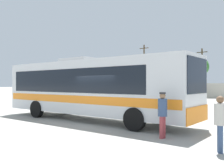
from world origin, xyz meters
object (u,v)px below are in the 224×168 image
at_px(roadside_tree_midleft, 195,67).
at_px(parked_car_leftmost_white, 115,92).
at_px(coach_bus_silver_orange, 88,87).
at_px(roadside_tree_left, 139,69).
at_px(utility_pole_far, 144,69).
at_px(attendant_by_bus_door, 163,112).
at_px(passenger_waiting_on_apron, 220,121).
at_px(utility_pole_near, 202,72).
at_px(parked_car_second_white, 148,93).
at_px(parked_car_third_black, 186,94).
at_px(vendor_umbrella_near_gate_green, 57,85).

bearing_deg(roadside_tree_midleft, parked_car_leftmost_white, -146.59).
xyz_separation_m(coach_bus_silver_orange, roadside_tree_left, (-11.50, 29.31, 2.91)).
distance_m(coach_bus_silver_orange, utility_pole_far, 31.42).
relative_size(attendant_by_bus_door, utility_pole_far, 0.19).
relative_size(utility_pole_far, roadside_tree_left, 1.28).
xyz_separation_m(passenger_waiting_on_apron, utility_pole_near, (-8.31, 33.83, 3.15)).
relative_size(parked_car_second_white, parked_car_third_black, 0.92).
xyz_separation_m(coach_bus_silver_orange, roadside_tree_midleft, (-1.52, 29.58, 2.93)).
xyz_separation_m(passenger_waiting_on_apron, parked_car_leftmost_white, (-19.96, 25.69, -0.17)).
distance_m(passenger_waiting_on_apron, roadside_tree_left, 37.95).
height_order(attendant_by_bus_door, parked_car_leftmost_white, attendant_by_bus_door).
bearing_deg(parked_car_leftmost_white, passenger_waiting_on_apron, -52.16).
bearing_deg(attendant_by_bus_door, coach_bus_silver_orange, 156.99).
relative_size(attendant_by_bus_door, parked_car_second_white, 0.41).
height_order(coach_bus_silver_orange, parked_car_second_white, coach_bus_silver_orange).
relative_size(utility_pole_near, roadside_tree_midleft, 1.18).
bearing_deg(passenger_waiting_on_apron, coach_bus_silver_orange, 157.04).
bearing_deg(parked_car_third_black, passenger_waiting_on_apron, -71.67).
bearing_deg(roadside_tree_left, coach_bus_silver_orange, -68.58).
distance_m(utility_pole_far, roadside_tree_midleft, 9.02).
xyz_separation_m(parked_car_leftmost_white, utility_pole_far, (1.78, 7.01, 3.97)).
bearing_deg(roadside_tree_midleft, utility_pole_near, 50.38).
xyz_separation_m(parked_car_third_black, utility_pole_far, (-9.59, 6.78, 4.00)).
bearing_deg(vendor_umbrella_near_gate_green, coach_bus_silver_orange, -33.54).
distance_m(coach_bus_silver_orange, roadside_tree_left, 31.62).
distance_m(parked_car_second_white, roadside_tree_left, 8.81).
bearing_deg(roadside_tree_midleft, coach_bus_silver_orange, -87.07).
height_order(coach_bus_silver_orange, utility_pole_far, utility_pole_far).
xyz_separation_m(parked_car_second_white, roadside_tree_midleft, (5.26, 6.52, 4.07)).
distance_m(attendant_by_bus_door, parked_car_third_black, 25.79).
bearing_deg(passenger_waiting_on_apron, roadside_tree_left, 120.46).
bearing_deg(coach_bus_silver_orange, attendant_by_bus_door, -23.01).
relative_size(passenger_waiting_on_apron, parked_car_third_black, 0.37).
bearing_deg(utility_pole_near, parked_car_third_black, -91.97).
bearing_deg(parked_car_leftmost_white, roadside_tree_midleft, 33.41).
bearing_deg(parked_car_leftmost_white, parked_car_third_black, 1.14).
relative_size(vendor_umbrella_near_gate_green, parked_car_third_black, 0.50).
bearing_deg(roadside_tree_midleft, utility_pole_far, -179.24).
bearing_deg(roadside_tree_left, vendor_umbrella_near_gate_green, -81.22).
distance_m(parked_car_second_white, parked_car_third_black, 5.84).
height_order(parked_car_leftmost_white, parked_car_third_black, parked_car_leftmost_white).
xyz_separation_m(parked_car_leftmost_white, roadside_tree_midleft, (10.80, 7.13, 4.06)).
distance_m(attendant_by_bus_door, vendor_umbrella_near_gate_green, 15.20).
relative_size(parked_car_second_white, utility_pole_near, 0.55).
xyz_separation_m(attendant_by_bus_door, vendor_umbrella_near_gate_green, (-13.20, 7.46, 0.99)).
xyz_separation_m(utility_pole_near, roadside_tree_midleft, (-0.84, -1.01, 0.74)).
relative_size(parked_car_leftmost_white, roadside_tree_left, 0.64).
height_order(passenger_waiting_on_apron, parked_car_leftmost_white, passenger_waiting_on_apron).
relative_size(utility_pole_far, roadside_tree_midleft, 1.37).
xyz_separation_m(passenger_waiting_on_apron, roadside_tree_midleft, (-9.15, 32.81, 3.89)).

